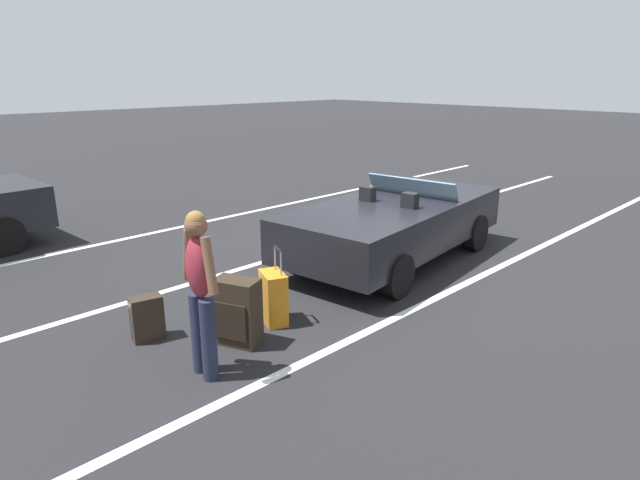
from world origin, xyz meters
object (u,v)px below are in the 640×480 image
(convertible_car, at_px, (401,221))
(suitcase_medium_bright, at_px, (274,298))
(traveler_person, at_px, (200,286))
(suitcase_large_black, at_px, (237,312))
(suitcase_small_carryon, at_px, (147,318))

(convertible_car, relative_size, suitcase_medium_bright, 4.71)
(suitcase_medium_bright, xyz_separation_m, traveler_person, (-1.22, -0.43, 0.62))
(suitcase_large_black, height_order, suitcase_medium_bright, suitcase_medium_bright)
(suitcase_large_black, relative_size, traveler_person, 0.45)
(convertible_car, xyz_separation_m, traveler_person, (-4.22, -0.88, 0.34))
(suitcase_small_carryon, bearing_deg, suitcase_large_black, -127.44)
(convertible_car, height_order, suitcase_medium_bright, convertible_car)
(convertible_car, relative_size, traveler_person, 2.62)
(suitcase_large_black, xyz_separation_m, suitcase_medium_bright, (0.61, 0.13, -0.06))
(suitcase_large_black, bearing_deg, convertible_car, 166.30)
(suitcase_large_black, distance_m, suitcase_medium_bright, 0.63)
(suitcase_large_black, xyz_separation_m, traveler_person, (-0.61, -0.31, 0.56))
(suitcase_medium_bright, bearing_deg, convertible_car, -149.13)
(suitcase_medium_bright, xyz_separation_m, suitcase_small_carryon, (-1.27, 0.65, -0.06))
(convertible_car, bearing_deg, suitcase_large_black, -178.16)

